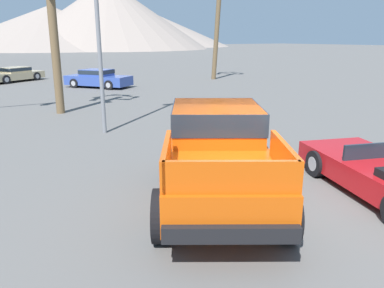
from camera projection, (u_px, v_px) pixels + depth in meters
name	position (u px, v px, depth m)	size (l,w,h in m)	color
ground_plane	(243.00, 207.00, 7.44)	(320.00, 320.00, 0.00)	#5B5956
orange_pickup_truck	(218.00, 150.00, 7.56)	(4.12, 5.08, 1.86)	#CC4C0C
parked_car_blue	(98.00, 78.00, 25.21)	(4.02, 4.54, 1.20)	#334C9E
parked_car_tan	(14.00, 74.00, 28.56)	(4.72, 3.87, 1.08)	tan
distant_mountain_range	(109.00, 23.00, 122.44)	(102.70, 87.57, 19.50)	gray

